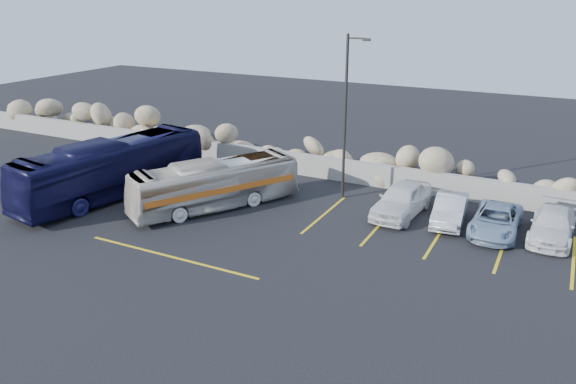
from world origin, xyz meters
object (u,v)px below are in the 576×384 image
at_px(car_d, 496,220).
at_px(car_a, 402,200).
at_px(car_b, 450,209).
at_px(vintage_bus, 215,184).
at_px(car_c, 552,225).
at_px(tour_coach, 112,168).
at_px(lamppost, 346,114).

bearing_deg(car_d, car_a, 177.44).
bearing_deg(car_b, vintage_bus, -167.95).
distance_m(car_a, car_c, 6.40).
bearing_deg(car_c, car_d, -165.39).
distance_m(vintage_bus, tour_coach, 5.61).
xyz_separation_m(lamppost, vintage_bus, (-4.98, -4.02, -3.14)).
distance_m(lamppost, car_a, 4.87).
xyz_separation_m(lamppost, car_b, (5.41, -0.79, -3.68)).
relative_size(lamppost, car_d, 1.94).
distance_m(tour_coach, car_c, 20.60).
distance_m(tour_coach, car_d, 18.36).
height_order(car_a, car_b, car_a).
relative_size(car_b, car_d, 0.91).
bearing_deg(car_c, car_a, -175.34).
relative_size(vintage_bus, tour_coach, 0.80).
bearing_deg(car_c, lamppost, 178.41).
relative_size(tour_coach, car_c, 2.51).
xyz_separation_m(car_a, car_c, (6.39, 0.30, -0.15)).
bearing_deg(vintage_bus, car_b, 48.01).
bearing_deg(car_d, car_c, 12.69).
bearing_deg(car_a, lamppost, 169.03).
bearing_deg(car_c, car_b, -175.47).
bearing_deg(car_a, car_d, 2.01).
bearing_deg(car_d, lamppost, 171.69).
relative_size(tour_coach, car_b, 2.76).
bearing_deg(tour_coach, car_c, 22.01).
height_order(tour_coach, car_a, tour_coach).
height_order(vintage_bus, car_b, vintage_bus).
xyz_separation_m(lamppost, car_a, (3.22, -0.90, -3.55)).
relative_size(car_a, car_b, 1.17).
bearing_deg(tour_coach, car_d, 21.97).
xyz_separation_m(car_b, car_c, (4.20, 0.18, -0.02)).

